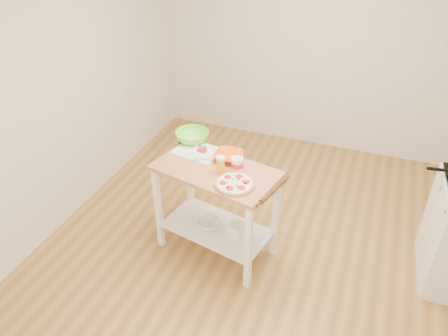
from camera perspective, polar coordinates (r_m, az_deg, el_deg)
name	(u,v)px	position (r m, az deg, el deg)	size (l,w,h in m)	color
room_shell	(268,124)	(3.39, 5.72, 5.68)	(4.04, 4.54, 2.74)	olive
prep_island	(216,194)	(3.80, -1.06, -3.41)	(1.13, 0.77, 0.90)	#BA7B4C
pizza	(235,184)	(3.45, 1.39, -2.04)	(0.32, 0.32, 0.05)	tan
cutting_board	(197,151)	(3.89, -3.49, 2.26)	(0.44, 0.35, 0.04)	white
spatula	(201,159)	(3.75, -2.97, 1.15)	(0.15, 0.05, 0.01)	#4ED3D1
knife	(189,144)	(3.98, -4.61, 3.14)	(0.27, 0.03, 0.01)	silver
orange_bowl	(229,156)	(3.76, 0.61, 1.55)	(0.25, 0.25, 0.06)	#F76309
green_bowl	(192,136)	(4.04, -4.18, 4.13)	(0.31, 0.31, 0.10)	#6EDB38
beer_pint	(221,165)	(3.57, -0.45, 0.44)	(0.07, 0.07, 0.15)	gold
yogurt_tub	(237,164)	(3.60, 1.75, 0.49)	(0.10, 0.10, 0.22)	white
rolling_pin	(273,191)	(3.38, 6.45, -2.97)	(0.04, 0.04, 0.36)	#522E12
shelf_glass_bowl	(209,224)	(4.03, -1.95, -7.30)	(0.20, 0.20, 0.06)	silver
shelf_bin	(236,229)	(3.92, 1.60, -8.01)	(0.12, 0.12, 0.12)	white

